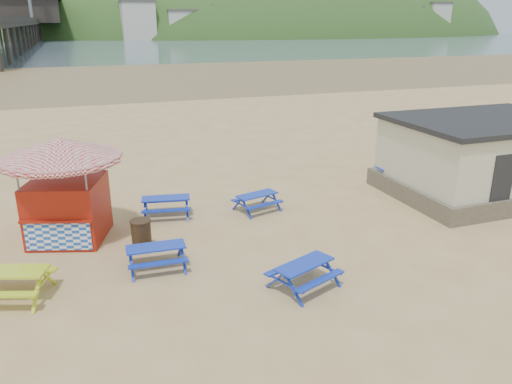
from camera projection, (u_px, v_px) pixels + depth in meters
name	position (u px, v px, depth m)	size (l,w,h in m)	color
ground	(248.00, 237.00, 16.57)	(400.00, 400.00, 0.00)	tan
wet_sand	(113.00, 75.00, 65.49)	(400.00, 400.00, 0.00)	brown
sea	(85.00, 42.00, 167.79)	(400.00, 400.00, 0.00)	#4A5D6A
picnic_table_blue_a	(166.00, 207.00, 18.23)	(1.95, 1.68, 0.72)	#0E22AE
picnic_table_blue_b	(257.00, 202.00, 18.77)	(1.84, 1.63, 0.66)	#0E22AE
picnic_table_blue_c	(399.00, 176.00, 21.64)	(2.26, 1.92, 0.85)	#0E22AE
picnic_table_blue_d	(157.00, 257.00, 14.38)	(1.73, 1.42, 0.70)	#0E22AE
picnic_table_blue_e	(304.00, 275.00, 13.35)	(2.09, 1.91, 0.71)	#0E22AE
picnic_table_yellow	(10.00, 284.00, 12.79)	(2.32, 2.09, 0.81)	#B4CA16
ice_cream_kiosk	(64.00, 176.00, 15.79)	(4.80, 4.80, 3.41)	maroon
litter_bin	(141.00, 234.00, 15.56)	(0.66, 0.66, 0.96)	#362115
amenity_block	(484.00, 156.00, 20.30)	(7.40, 5.40, 3.15)	#665B4C
pier	(26.00, 24.00, 167.58)	(24.00, 220.00, 39.29)	black
headland_town	(269.00, 55.00, 252.90)	(264.00, 144.00, 108.00)	#2D4C1E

